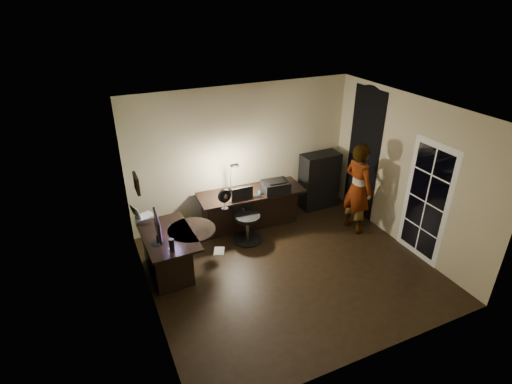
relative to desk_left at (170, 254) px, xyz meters
name	(u,v)px	position (x,y,z in m)	size (l,w,h in m)	color
floor	(290,269)	(1.83, -0.75, -0.37)	(4.50, 4.00, 0.01)	black
ceiling	(297,112)	(1.83, -0.75, 2.34)	(4.50, 4.00, 0.01)	silver
wall_back	(243,154)	(1.83, 1.26, 0.98)	(4.50, 0.01, 2.70)	#BBB08B
wall_front	(380,274)	(1.83, -2.75, 0.98)	(4.50, 0.01, 2.70)	#BBB08B
wall_left	(145,231)	(-0.42, -0.75, 0.98)	(0.01, 4.00, 2.70)	#BBB08B
wall_right	(406,173)	(4.08, -0.75, 0.98)	(0.01, 4.00, 2.70)	#BBB08B
green_wall_overlay	(146,231)	(-0.41, -0.75, 0.98)	(0.00, 4.00, 2.70)	#495A2D
arched_doorway	(363,154)	(4.07, 0.40, 0.93)	(0.01, 0.90, 2.60)	black
french_door	(426,202)	(4.07, -1.30, 0.68)	(0.02, 0.92, 2.10)	white
framed_picture	(136,184)	(-0.39, -0.30, 1.48)	(0.04, 0.30, 0.25)	black
desk_left	(170,254)	(0.00, 0.00, 0.00)	(0.78, 1.27, 0.73)	black
desk_right	(251,209)	(1.79, 0.78, 0.02)	(2.03, 0.71, 0.76)	black
cabinet	(319,181)	(3.44, 0.94, 0.23)	(0.80, 0.40, 1.20)	black
laptop_stand	(143,219)	(-0.28, 0.59, 0.41)	(0.24, 0.20, 0.10)	silver
laptop	(144,211)	(-0.24, 0.59, 0.56)	(0.29, 0.27, 0.20)	silver
monitor	(157,234)	(-0.19, -0.16, 0.54)	(0.11, 0.54, 0.36)	black
mouse	(170,249)	(-0.06, -0.41, 0.37)	(0.06, 0.08, 0.03)	silver
phone	(162,225)	(-0.01, 0.35, 0.36)	(0.07, 0.14, 0.01)	black
pen	(185,245)	(0.18, -0.39, 0.36)	(0.01, 0.15, 0.01)	black
speaker	(172,245)	(-0.03, -0.43, 0.46)	(0.08, 0.08, 0.20)	black
notepad	(219,251)	(0.60, -0.75, 0.36)	(0.15, 0.21, 0.01)	silver
desk_fan	(224,199)	(1.10, 0.35, 0.59)	(0.24, 0.13, 0.38)	black
headphones	(263,191)	(1.96, 0.60, 0.45)	(0.18, 0.08, 0.09)	#105787
printer	(276,186)	(2.23, 0.60, 0.51)	(0.49, 0.38, 0.22)	black
desk_lamp	(230,175)	(1.45, 0.95, 0.75)	(0.17, 0.31, 0.68)	black
office_chair	(247,217)	(1.53, 0.35, 0.13)	(0.56, 0.56, 1.00)	black
person	(358,188)	(3.58, -0.14, 0.51)	(0.63, 0.42, 1.76)	#D8A88C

